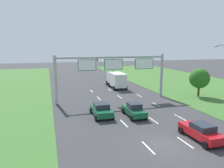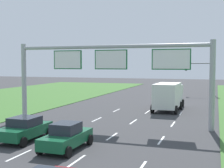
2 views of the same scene
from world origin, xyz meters
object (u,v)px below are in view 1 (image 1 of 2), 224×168
object	(u,v)px
box_truck	(116,79)
sign_gantry	(114,68)
traffic_light_mast	(106,62)
car_near_red	(101,110)
car_mid_lane	(201,131)
car_lead_silver	(134,110)
roadside_tree_mid	(199,78)

from	to	relation	value
box_truck	sign_gantry	xyz separation A→B (m)	(-3.48, -9.75, 3.29)
sign_gantry	traffic_light_mast	xyz separation A→B (m)	(6.26, 27.78, -1.08)
sign_gantry	traffic_light_mast	distance (m)	28.50
car_near_red	car_mid_lane	xyz separation A→B (m)	(6.94, -8.97, -0.02)
car_lead_silver	sign_gantry	xyz separation A→B (m)	(0.00, 8.40, 4.16)
roadside_tree_mid	car_near_red	bearing A→B (deg)	-163.38
car_mid_lane	sign_gantry	xyz separation A→B (m)	(-3.22, 16.21, 4.17)
car_lead_silver	roadside_tree_mid	size ratio (longest dim) A/B	0.87
car_mid_lane	roadside_tree_mid	distance (m)	18.03
car_near_red	car_mid_lane	bearing A→B (deg)	-51.57
box_truck	traffic_light_mast	xyz separation A→B (m)	(2.78, 18.03, 2.21)
car_near_red	car_lead_silver	world-z (taller)	car_lead_silver
car_lead_silver	car_mid_lane	world-z (taller)	car_lead_silver
car_near_red	box_truck	size ratio (longest dim) A/B	0.58
box_truck	car_mid_lane	bearing A→B (deg)	-89.18
car_near_red	traffic_light_mast	world-z (taller)	traffic_light_mast
car_near_red	roadside_tree_mid	bearing A→B (deg)	17.34
traffic_light_mast	car_lead_silver	bearing A→B (deg)	-99.82
sign_gantry	roadside_tree_mid	bearing A→B (deg)	-7.88
car_mid_lane	box_truck	world-z (taller)	box_truck
roadside_tree_mid	box_truck	bearing A→B (deg)	132.03
sign_gantry	roadside_tree_mid	size ratio (longest dim) A/B	3.67
car_near_red	car_mid_lane	distance (m)	11.35
sign_gantry	car_near_red	bearing A→B (deg)	-117.20
box_truck	roadside_tree_mid	size ratio (longest dim) A/B	1.53
car_lead_silver	roadside_tree_mid	xyz separation A→B (m)	(14.01, 6.46, 2.28)
car_lead_silver	box_truck	bearing A→B (deg)	80.04
car_lead_silver	box_truck	world-z (taller)	box_truck
sign_gantry	roadside_tree_mid	xyz separation A→B (m)	(14.01, -1.94, -1.88)
sign_gantry	roadside_tree_mid	distance (m)	14.27
car_lead_silver	box_truck	distance (m)	18.50
car_near_red	sign_gantry	world-z (taller)	sign_gantry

